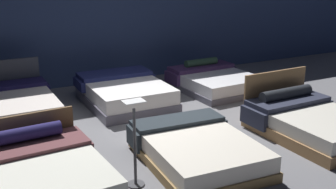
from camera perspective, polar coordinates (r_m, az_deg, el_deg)
The scene contains 9 objects.
ground_plane at distance 7.68m, azimuth -1.84°, elevation -4.57°, with size 18.00×18.00×0.02m, color slate.
showroom_back_wall at distance 10.38m, azimuth -10.27°, elevation 10.96°, with size 18.00×0.06×3.50m, color navy.
bed_0 at distance 5.67m, azimuth -16.50°, elevation -10.73°, with size 1.61×2.03×0.83m.
bed_1 at distance 6.34m, azimuth 4.00°, elevation -7.47°, with size 1.66×2.12×0.46m.
bed_2 at distance 7.70m, azimuth 18.81°, elevation -3.47°, with size 1.70×2.10×0.95m.
bed_3 at distance 8.42m, azimuth -20.71°, elevation -1.73°, with size 1.70×2.08×1.00m.
bed_4 at distance 8.90m, azimuth -5.92°, elevation 0.26°, with size 1.71×2.11×0.57m.
bed_5 at distance 9.96m, azimuth 6.35°, elevation 1.87°, with size 1.79×1.99×0.65m.
price_sign at distance 5.59m, azimuth -4.54°, elevation -7.98°, with size 0.28×0.24×1.20m.
Camera 1 is at (-3.06, -6.44, 2.86)m, focal length 44.62 mm.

